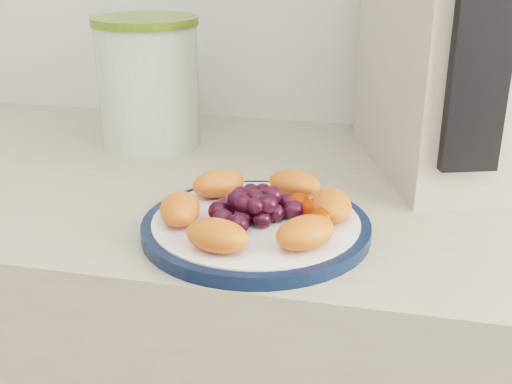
# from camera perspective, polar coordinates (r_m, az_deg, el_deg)

# --- Properties ---
(plate_rim) EXTENTS (0.25, 0.25, 0.01)m
(plate_rim) POSITION_cam_1_polar(r_m,az_deg,el_deg) (0.72, 0.00, -3.16)
(plate_rim) COLOR #0B1A37
(plate_rim) RESTS_ON counter
(plate_face) EXTENTS (0.23, 0.23, 0.02)m
(plate_face) POSITION_cam_1_polar(r_m,az_deg,el_deg) (0.72, 0.00, -3.08)
(plate_face) COLOR white
(plate_face) RESTS_ON counter
(canister) EXTENTS (0.18, 0.18, 0.19)m
(canister) POSITION_cam_1_polar(r_m,az_deg,el_deg) (1.02, -9.50, 9.25)
(canister) COLOR #405E1C
(canister) RESTS_ON counter
(canister_lid) EXTENTS (0.19, 0.19, 0.01)m
(canister_lid) POSITION_cam_1_polar(r_m,az_deg,el_deg) (1.00, -9.86, 14.76)
(canister_lid) COLOR #5D7224
(canister_lid) RESTS_ON canister
(appliance_body) EXTENTS (0.31, 0.37, 0.39)m
(appliance_body) POSITION_cam_1_polar(r_m,az_deg,el_deg) (0.93, 18.51, 13.64)
(appliance_body) COLOR #B7AC9B
(appliance_body) RESTS_ON counter
(appliance_panel) EXTENTS (0.07, 0.04, 0.29)m
(appliance_panel) POSITION_cam_1_polar(r_m,az_deg,el_deg) (0.76, 19.45, 12.32)
(appliance_panel) COLOR black
(appliance_panel) RESTS_ON appliance_body
(fruit_plate) EXTENTS (0.22, 0.22, 0.04)m
(fruit_plate) POSITION_cam_1_polar(r_m,az_deg,el_deg) (0.71, 0.47, -1.30)
(fruit_plate) COLOR #E04C24
(fruit_plate) RESTS_ON plate_face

